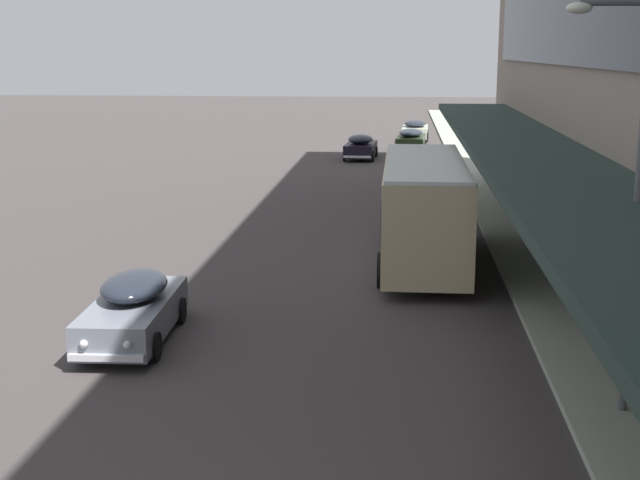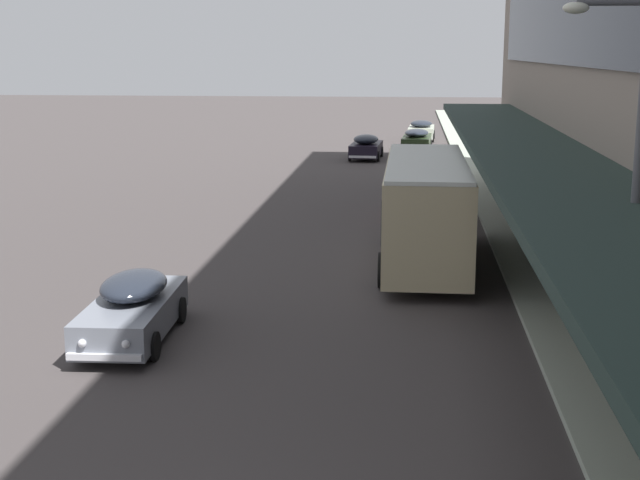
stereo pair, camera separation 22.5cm
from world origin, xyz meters
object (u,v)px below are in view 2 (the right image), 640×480
at_px(sedan_lead_mid, 133,307).
at_px(transit_bus_kerbside_front, 426,205).
at_px(street_lamp, 627,181).
at_px(sedan_trailing_mid, 366,147).
at_px(sedan_trailing_near, 421,130).
at_px(sedan_second_near, 417,140).
at_px(sedan_second_mid, 425,197).

bearing_deg(sedan_lead_mid, transit_bus_kerbside_front, 49.73).
bearing_deg(street_lamp, sedan_trailing_mid, 99.28).
bearing_deg(sedan_trailing_near, transit_bus_kerbside_front, -90.50).
distance_m(transit_bus_kerbside_front, sedan_lead_mid, 10.64).
height_order(sedan_trailing_near, sedan_trailing_mid, sedan_trailing_mid).
relative_size(sedan_trailing_near, sedan_lead_mid, 0.97).
height_order(sedan_trailing_near, sedan_lead_mid, sedan_lead_mid).
xyz_separation_m(sedan_trailing_near, sedan_second_near, (-0.39, -7.41, -0.00)).
bearing_deg(sedan_second_mid, sedan_trailing_near, 89.59).
relative_size(sedan_trailing_near, sedan_trailing_mid, 1.04).
bearing_deg(sedan_lead_mid, sedan_trailing_mid, 84.05).
bearing_deg(sedan_trailing_near, sedan_second_near, -93.00).
distance_m(transit_bus_kerbside_front, sedan_trailing_mid, 27.45).
relative_size(transit_bus_kerbside_front, sedan_trailing_near, 2.07).
bearing_deg(transit_bus_kerbside_front, sedan_lead_mid, -130.27).
bearing_deg(sedan_trailing_mid, sedan_lead_mid, -95.95).
bearing_deg(sedan_trailing_near, sedan_lead_mid, -98.65).
height_order(sedan_second_near, street_lamp, street_lamp).
distance_m(sedan_second_mid, sedan_trailing_mid, 18.92).
relative_size(sedan_trailing_near, sedan_second_near, 0.91).
bearing_deg(sedan_trailing_mid, sedan_second_near, 55.36).
xyz_separation_m(sedan_second_mid, sedan_trailing_mid, (-3.28, 18.64, 0.02)).
distance_m(sedan_second_mid, street_lamp, 20.81).
relative_size(sedan_second_mid, street_lamp, 0.68).
distance_m(transit_bus_kerbside_front, sedan_second_mid, 8.69).
bearing_deg(sedan_trailing_mid, sedan_second_mid, -80.00).
bearing_deg(street_lamp, sedan_trailing_near, 93.21).
bearing_deg(sedan_second_mid, street_lamp, -81.38).
relative_size(sedan_second_mid, sedan_second_near, 0.99).
bearing_deg(sedan_lead_mid, sedan_second_mid, 67.33).
bearing_deg(sedan_second_mid, sedan_second_near, 90.42).
bearing_deg(sedan_second_near, transit_bus_kerbside_front, -89.92).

